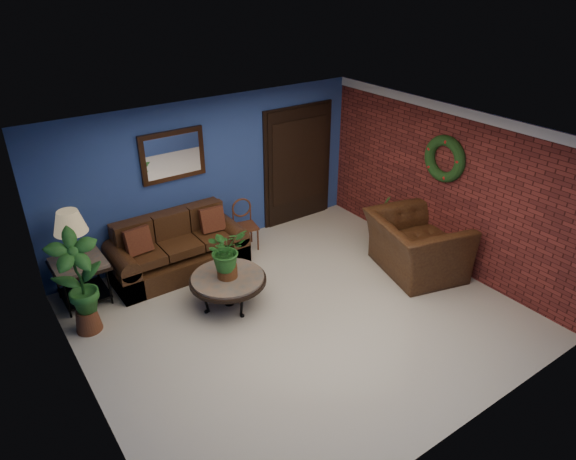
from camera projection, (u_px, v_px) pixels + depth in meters
floor at (300, 316)px, 7.04m from camera, size 5.50×5.50×0.00m
wall_back at (209, 175)px, 8.27m from camera, size 5.50×0.04×2.50m
wall_left at (77, 311)px, 5.07m from camera, size 0.04×5.00×2.50m
wall_right_brick at (446, 187)px, 7.86m from camera, size 0.04×5.00×2.50m
ceiling at (302, 140)px, 5.88m from camera, size 5.50×5.00×0.02m
crown_molding at (456, 111)px, 7.29m from camera, size 0.03×5.00×0.14m
wall_mirror at (173, 156)px, 7.72m from camera, size 1.02×0.06×0.77m
closet_door at (298, 166)px, 9.23m from camera, size 1.44×0.06×2.18m
wreath at (444, 159)px, 7.65m from camera, size 0.16×0.72×0.72m
sofa at (177, 252)px, 7.97m from camera, size 2.06×0.89×0.93m
coffee_table at (228, 280)px, 7.10m from camera, size 1.07×1.07×0.46m
end_table at (80, 271)px, 7.13m from camera, size 0.72×0.72×0.66m
table_lamp at (71, 231)px, 6.83m from camera, size 0.44×0.44×0.74m
side_chair at (244, 221)px, 8.55m from camera, size 0.42×0.42×0.85m
armchair at (416, 245)px, 7.88m from camera, size 1.52×1.65×0.90m
coffee_plant at (226, 251)px, 6.89m from camera, size 0.57×0.50×0.74m
floor_plant at (379, 218)px, 8.71m from camera, size 0.40×0.33×0.86m
tall_plant at (79, 279)px, 6.42m from camera, size 0.65×0.45×1.45m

